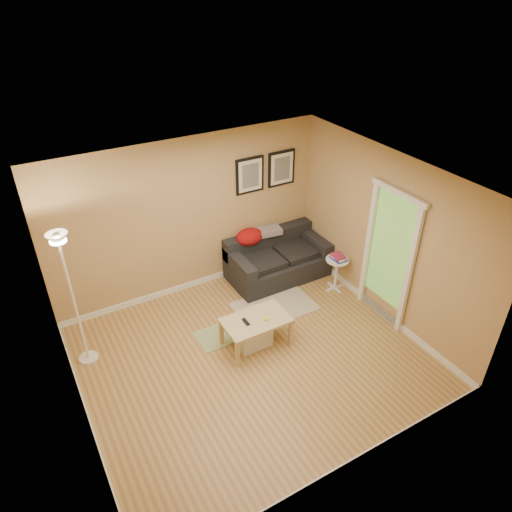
# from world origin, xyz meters

# --- Properties ---
(floor) EXTENTS (4.50, 4.50, 0.00)m
(floor) POSITION_xyz_m (0.00, 0.00, 0.00)
(floor) COLOR tan
(floor) RESTS_ON ground
(ceiling) EXTENTS (4.50, 4.50, 0.00)m
(ceiling) POSITION_xyz_m (0.00, 0.00, 2.60)
(ceiling) COLOR white
(ceiling) RESTS_ON wall_back
(wall_back) EXTENTS (4.50, 0.00, 4.50)m
(wall_back) POSITION_xyz_m (0.00, 2.00, 1.30)
(wall_back) COLOR tan
(wall_back) RESTS_ON ground
(wall_front) EXTENTS (4.50, 0.00, 4.50)m
(wall_front) POSITION_xyz_m (0.00, -2.00, 1.30)
(wall_front) COLOR tan
(wall_front) RESTS_ON ground
(wall_left) EXTENTS (0.00, 4.00, 4.00)m
(wall_left) POSITION_xyz_m (-2.25, 0.00, 1.30)
(wall_left) COLOR tan
(wall_left) RESTS_ON ground
(wall_right) EXTENTS (0.00, 4.00, 4.00)m
(wall_right) POSITION_xyz_m (2.25, 0.00, 1.30)
(wall_right) COLOR tan
(wall_right) RESTS_ON ground
(baseboard_back) EXTENTS (4.50, 0.02, 0.10)m
(baseboard_back) POSITION_xyz_m (0.00, 1.99, 0.05)
(baseboard_back) COLOR white
(baseboard_back) RESTS_ON ground
(baseboard_front) EXTENTS (4.50, 0.02, 0.10)m
(baseboard_front) POSITION_xyz_m (0.00, -1.99, 0.05)
(baseboard_front) COLOR white
(baseboard_front) RESTS_ON ground
(baseboard_left) EXTENTS (0.02, 4.00, 0.10)m
(baseboard_left) POSITION_xyz_m (-2.24, 0.00, 0.05)
(baseboard_left) COLOR white
(baseboard_left) RESTS_ON ground
(baseboard_right) EXTENTS (0.02, 4.00, 0.10)m
(baseboard_right) POSITION_xyz_m (2.24, 0.00, 0.05)
(baseboard_right) COLOR white
(baseboard_right) RESTS_ON ground
(sofa) EXTENTS (1.70, 0.90, 0.75)m
(sofa) POSITION_xyz_m (1.38, 1.53, 0.38)
(sofa) COLOR black
(sofa) RESTS_ON ground
(red_throw) EXTENTS (0.48, 0.36, 0.28)m
(red_throw) POSITION_xyz_m (0.98, 1.82, 0.77)
(red_throw) COLOR maroon
(red_throw) RESTS_ON sofa
(plaid_throw) EXTENTS (0.45, 0.32, 0.10)m
(plaid_throw) POSITION_xyz_m (1.35, 1.81, 0.78)
(plaid_throw) COLOR tan
(plaid_throw) RESTS_ON sofa
(framed_print_left) EXTENTS (0.50, 0.04, 0.60)m
(framed_print_left) POSITION_xyz_m (1.08, 1.98, 1.80)
(framed_print_left) COLOR black
(framed_print_left) RESTS_ON wall_back
(framed_print_right) EXTENTS (0.50, 0.04, 0.60)m
(framed_print_right) POSITION_xyz_m (1.68, 1.98, 1.80)
(framed_print_right) COLOR black
(framed_print_right) RESTS_ON wall_back
(area_rug) EXTENTS (1.25, 0.85, 0.01)m
(area_rug) POSITION_xyz_m (0.87, 0.82, 0.01)
(area_rug) COLOR #BDAB96
(area_rug) RESTS_ON ground
(green_runner) EXTENTS (0.70, 0.50, 0.01)m
(green_runner) POSITION_xyz_m (-0.18, 0.63, 0.01)
(green_runner) COLOR #668C4C
(green_runner) RESTS_ON ground
(coffee_table) EXTENTS (1.03, 0.75, 0.47)m
(coffee_table) POSITION_xyz_m (0.18, 0.21, 0.23)
(coffee_table) COLOR tan
(coffee_table) RESTS_ON ground
(remote_control) EXTENTS (0.05, 0.16, 0.02)m
(remote_control) POSITION_xyz_m (0.03, 0.22, 0.48)
(remote_control) COLOR black
(remote_control) RESTS_ON coffee_table
(tape_roll) EXTENTS (0.07, 0.07, 0.03)m
(tape_roll) POSITION_xyz_m (0.30, 0.13, 0.48)
(tape_roll) COLOR yellow
(tape_roll) RESTS_ON coffee_table
(storage_bin) EXTENTS (0.50, 0.36, 0.31)m
(storage_bin) POSITION_xyz_m (0.15, 0.24, 0.15)
(storage_bin) COLOR white
(storage_bin) RESTS_ON ground
(side_table) EXTENTS (0.39, 0.39, 0.59)m
(side_table) POSITION_xyz_m (2.02, 0.73, 0.29)
(side_table) COLOR white
(side_table) RESTS_ON ground
(book_stack) EXTENTS (0.23, 0.28, 0.08)m
(book_stack) POSITION_xyz_m (2.03, 0.73, 0.63)
(book_stack) COLOR #342F8E
(book_stack) RESTS_ON side_table
(floor_lamp) EXTENTS (0.26, 0.26, 2.03)m
(floor_lamp) POSITION_xyz_m (-2.00, 1.12, 0.96)
(floor_lamp) COLOR white
(floor_lamp) RESTS_ON ground
(doorway) EXTENTS (0.12, 1.01, 2.13)m
(doorway) POSITION_xyz_m (2.20, -0.15, 1.02)
(doorway) COLOR white
(doorway) RESTS_ON ground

